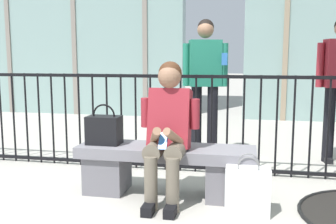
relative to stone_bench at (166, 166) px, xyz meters
name	(u,v)px	position (x,y,z in m)	size (l,w,h in m)	color
ground_plane	(166,194)	(0.00, 0.00, -0.27)	(60.00, 60.00, 0.00)	#B2ADA3
stone_bench	(166,166)	(0.00, 0.00, 0.00)	(1.60, 0.44, 0.45)	slate
seated_person_with_phone	(168,127)	(0.05, -0.13, 0.38)	(0.52, 0.66, 1.21)	#6B6051
handbag_on_bench	(104,129)	(-0.58, -0.01, 0.32)	(0.31, 0.20, 0.37)	black
shopping_bag	(248,190)	(0.73, -0.30, -0.08)	(0.35, 0.17, 0.48)	white
bystander_at_railing	(205,78)	(0.19, 1.41, 0.73)	(0.55, 0.32, 1.71)	black
plaza_railing	(180,123)	(0.00, 0.77, 0.27)	(7.13, 0.04, 1.07)	black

